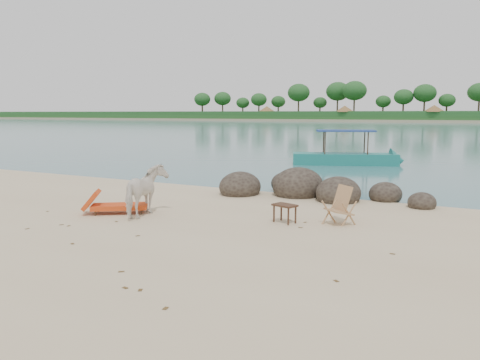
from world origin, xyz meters
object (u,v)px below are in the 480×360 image
object	(u,v)px
deck_chair	(339,207)
boat_near	(345,136)
side_table	(285,215)
lounge_chair	(119,204)
boulders	(305,189)
cow	(146,192)

from	to	relation	value
deck_chair	boat_near	world-z (taller)	boat_near
deck_chair	boat_near	xyz separation A→B (m)	(-3.42, 13.28, 1.00)
boat_near	deck_chair	bearing A→B (deg)	-96.62
side_table	lounge_chair	xyz separation A→B (m)	(-4.17, -0.98, 0.04)
boulders	deck_chair	world-z (taller)	deck_chair
side_table	boat_near	xyz separation A→B (m)	(-2.25, 13.71, 1.22)
boulders	side_table	world-z (taller)	boulders
lounge_chair	deck_chair	size ratio (longest dim) A/B	1.98
side_table	lounge_chair	world-z (taller)	lounge_chair
cow	side_table	xyz separation A→B (m)	(3.37, 0.90, -0.41)
lounge_chair	deck_chair	xyz separation A→B (m)	(5.35, 1.40, 0.18)
lounge_chair	boat_near	world-z (taller)	boat_near
cow	side_table	distance (m)	3.51
cow	boat_near	xyz separation A→B (m)	(1.12, 14.61, 0.81)
cow	lounge_chair	size ratio (longest dim) A/B	0.86
boat_near	boulders	bearing A→B (deg)	-102.85
cow	lounge_chair	distance (m)	0.89
side_table	boat_near	bearing A→B (deg)	117.37
boulders	boat_near	distance (m)	10.21
boulders	lounge_chair	bearing A→B (deg)	-125.92
boulders	lounge_chair	world-z (taller)	boulders
boulders	lounge_chair	distance (m)	5.75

